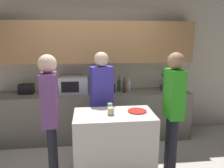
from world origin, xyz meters
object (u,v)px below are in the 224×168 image
at_px(bottle_4, 129,86).
at_px(person_center, 102,96).
at_px(microwave, 74,85).
at_px(cup_1, 110,106).
at_px(plate_on_island, 137,111).
at_px(cup_0, 111,111).
at_px(bottle_2, 119,85).
at_px(person_right, 50,110).
at_px(person_left, 173,103).
at_px(bottle_1, 113,88).
at_px(toaster, 26,89).
at_px(bottle_0, 109,88).
at_px(bottle_3, 124,87).
at_px(potted_plant, 164,80).

bearing_deg(bottle_4, person_center, -128.74).
relative_size(microwave, cup_1, 5.67).
xyz_separation_m(bottle_4, cup_1, (-0.48, -1.11, -0.03)).
distance_m(plate_on_island, cup_0, 0.38).
bearing_deg(bottle_2, person_right, -128.44).
xyz_separation_m(cup_0, person_center, (-0.08, 0.60, 0.05)).
xyz_separation_m(cup_0, person_left, (0.86, 0.03, 0.07)).
relative_size(bottle_1, cup_1, 2.53).
xyz_separation_m(toaster, person_left, (2.28, -1.29, 0.05)).
height_order(microwave, bottle_1, microwave).
relative_size(microwave, bottle_0, 2.06).
height_order(plate_on_island, person_left, person_left).
bearing_deg(bottle_3, person_center, -126.75).
relative_size(toaster, cup_0, 2.80).
relative_size(microwave, cup_0, 5.60).
xyz_separation_m(bottle_1, bottle_4, (0.32, 0.10, 0.01)).
bearing_deg(bottle_4, potted_plant, 0.82).
height_order(microwave, cup_1, microwave).
xyz_separation_m(toaster, bottle_2, (1.71, -0.02, 0.03)).
height_order(cup_0, cup_1, cup_0).
bearing_deg(bottle_2, bottle_4, 3.03).
distance_m(bottle_3, plate_on_island, 1.15).
height_order(toaster, potted_plant, potted_plant).
distance_m(bottle_0, person_right, 1.50).
relative_size(toaster, potted_plant, 0.66).
relative_size(bottle_2, bottle_3, 1.06).
relative_size(potted_plant, bottle_1, 1.70).
xyz_separation_m(potted_plant, bottle_0, (-1.09, -0.13, -0.10)).
relative_size(bottle_2, cup_0, 3.28).
relative_size(bottle_4, plate_on_island, 0.96).
height_order(toaster, cup_0, toaster).
bearing_deg(person_left, cup_0, 92.09).
bearing_deg(person_right, person_left, 87.54).
xyz_separation_m(bottle_1, plate_on_island, (0.20, -1.14, -0.06)).
relative_size(bottle_0, cup_0, 2.71).
bearing_deg(microwave, person_left, -42.08).
bearing_deg(person_left, bottle_3, 22.21).
distance_m(bottle_4, person_left, 1.33).
xyz_separation_m(toaster, bottle_4, (1.91, -0.01, 0.01)).
bearing_deg(microwave, cup_0, -66.92).
bearing_deg(plate_on_island, toaster, 145.10).
bearing_deg(person_center, toaster, -41.14).
bearing_deg(bottle_3, plate_on_island, -90.55).
relative_size(bottle_3, bottle_4, 1.15).
height_order(microwave, bottle_2, bottle_2).
bearing_deg(toaster, bottle_0, -5.01).
bearing_deg(toaster, bottle_1, -3.93).
relative_size(microwave, bottle_1, 2.24).
xyz_separation_m(toaster, bottle_0, (1.50, -0.13, 0.01)).
distance_m(toaster, person_center, 1.52).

